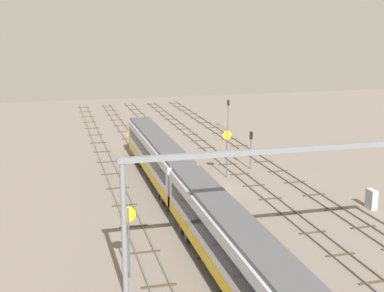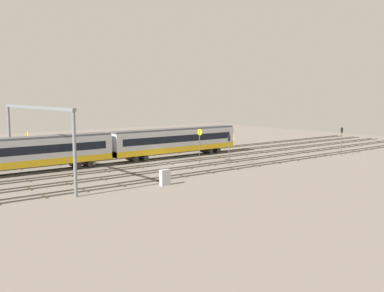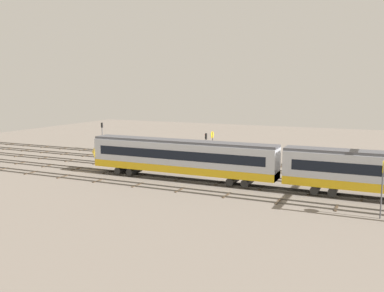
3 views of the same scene
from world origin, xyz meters
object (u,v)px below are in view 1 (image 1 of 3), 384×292
Objects in this scene: signal_light_trackside_approach at (251,145)px; relay_cabinet at (371,199)px; speed_sign_near_foreground at (227,147)px; train at (226,241)px; speed_sign_mid_trackside at (128,230)px; overhead_gantry at (298,176)px; signal_light_trackside_departure at (228,111)px.

signal_light_trackside_approach is 2.45× the size of relay_cabinet.
relay_cabinet is at bearing -143.32° from speed_sign_near_foreground.
speed_sign_near_foreground is (23.10, -7.68, 0.87)m from train.
speed_sign_near_foreground is 1.04× the size of speed_sign_mid_trackside.
overhead_gantry is at bearing 173.07° from speed_sign_near_foreground.
signal_light_trackside_departure is 2.66× the size of relay_cabinet.
overhead_gantry reaches higher than speed_sign_near_foreground.
speed_sign_mid_trackside is 30.07m from signal_light_trackside_approach.
train is at bearing -103.79° from speed_sign_mid_trackside.
speed_sign_mid_trackside reaches higher than signal_light_trackside_approach.
speed_sign_near_foreground is at bearing 123.89° from signal_light_trackside_approach.
signal_light_trackside_approach is 0.92× the size of signal_light_trackside_departure.
signal_light_trackside_departure is at bearing -18.57° from train.
speed_sign_near_foreground is 1.08× the size of signal_light_trackside_departure.
train is at bearing 161.62° from speed_sign_near_foreground.
overhead_gantry is at bearing 166.88° from signal_light_trackside_departure.
speed_sign_near_foreground reaches higher than signal_light_trackside_approach.
relay_cabinet is at bearing -177.87° from signal_light_trackside_departure.
speed_sign_mid_trackside is (1.58, 6.46, 0.82)m from train.
overhead_gantry reaches higher than train.
signal_light_trackside_departure reaches higher than relay_cabinet.
signal_light_trackside_approach is (25.68, -11.52, 0.31)m from train.
signal_light_trackside_departure is 38.43m from relay_cabinet.
relay_cabinet is (8.21, -24.05, -2.55)m from speed_sign_mid_trackside.
speed_sign_mid_trackside is at bearing 78.31° from overhead_gantry.
train reaches higher than signal_light_trackside_departure.
speed_sign_near_foreground is at bearing 36.68° from relay_cabinet.
overhead_gantry is 4.91× the size of signal_light_trackside_departure.
speed_sign_mid_trackside is at bearing 108.84° from relay_cabinet.
train is 20.21m from relay_cabinet.
speed_sign_mid_trackside is at bearing 146.70° from speed_sign_near_foreground.
signal_light_trackside_approach is at bearing 168.30° from signal_light_trackside_departure.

